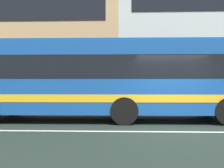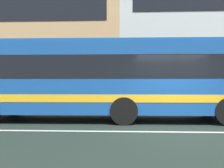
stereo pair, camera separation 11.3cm
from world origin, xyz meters
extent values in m
plane|color=#202C26|center=(0.00, 0.00, 0.00)|extent=(160.00, 160.00, 0.00)
cube|color=silver|center=(0.00, 0.00, 0.00)|extent=(60.00, 0.16, 0.01)
cube|color=tan|center=(-13.60, 16.43, 6.28)|extent=(23.04, 11.81, 12.55)
cube|color=#194E9D|center=(-2.39, 2.46, 1.69)|extent=(10.71, 2.71, 2.69)
cube|color=black|center=(-2.39, 2.46, 2.10)|extent=(10.07, 2.72, 0.86)
cube|color=yellow|center=(-2.39, 2.46, 0.95)|extent=(10.50, 2.73, 0.28)
cube|color=#145297|center=(-2.39, 2.46, 3.10)|extent=(10.28, 2.29, 0.12)
cylinder|color=black|center=(-6.75, 3.61, 0.50)|extent=(1.00, 0.29, 1.00)
cylinder|color=black|center=(-1.73, 1.27, 0.50)|extent=(1.00, 0.29, 1.00)
cylinder|color=black|center=(-1.75, 3.66, 0.50)|extent=(1.00, 0.29, 1.00)
cylinder|color=black|center=(1.94, 3.70, 0.50)|extent=(1.00, 0.29, 1.00)
camera|label=1|loc=(-1.80, -8.00, 1.50)|focal=41.45mm
camera|label=2|loc=(-1.68, -8.00, 1.50)|focal=41.45mm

